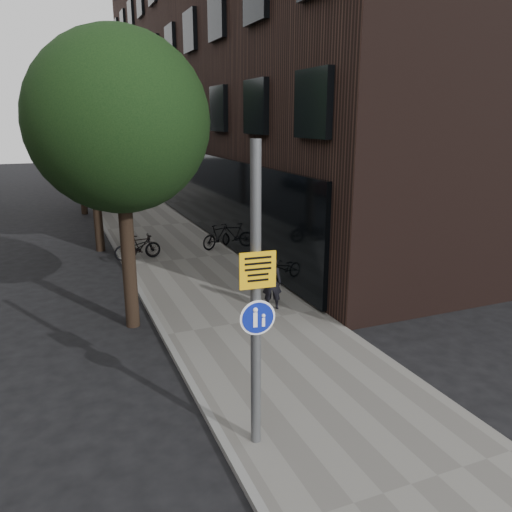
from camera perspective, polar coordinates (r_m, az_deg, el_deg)
ground at (r=10.73m, az=4.50°, el=-14.70°), size 120.00×120.00×0.00m
sidewalk at (r=19.53m, az=-8.13°, el=-0.49°), size 4.50×60.00×0.12m
curb_edge at (r=19.13m, az=-14.66°, el=-1.17°), size 0.15×60.00×0.13m
building_right_dark_brick at (r=33.02m, az=0.56°, el=21.79°), size 12.00×40.00×18.00m
street_tree_near at (r=13.00m, az=-15.11°, el=13.76°), size 4.40×4.40×7.50m
street_tree_mid at (r=21.45m, az=-18.28°, el=14.02°), size 5.00×5.00×7.80m
street_tree_far at (r=30.43m, az=-19.71°, el=14.12°), size 5.00×5.00×7.80m
signpost at (r=7.81m, az=-0.03°, el=-5.14°), size 0.58×0.17×4.98m
pedestrian at (r=14.12m, az=1.83°, el=-3.11°), size 0.65×0.53×1.53m
parked_bike_facade_near at (r=16.43m, az=1.12°, el=-1.70°), size 1.65×1.07×0.82m
parked_bike_facade_far at (r=20.85m, az=-4.26°, el=2.26°), size 1.74×1.06×1.01m
parked_bike_curb_near at (r=19.71m, az=-13.40°, el=0.98°), size 1.81×0.73×0.94m
parked_bike_curb_far at (r=19.79m, az=-13.01°, el=1.05°), size 1.58×0.63×0.92m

